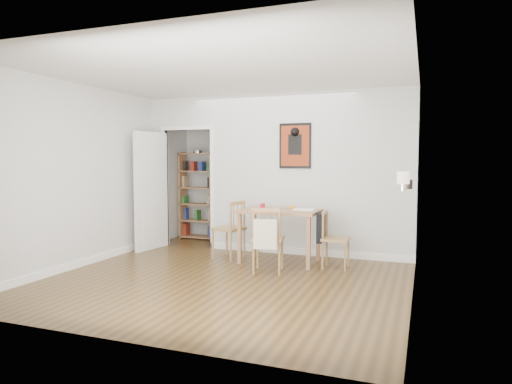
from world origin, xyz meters
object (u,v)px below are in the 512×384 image
at_px(fireplace, 407,233).
at_px(ceramic_jar_b, 406,185).
at_px(ceramic_jar_a, 408,184).
at_px(chair_left, 229,229).
at_px(chair_front, 268,239).
at_px(mantel_lamp, 403,179).
at_px(notebook, 304,209).
at_px(red_glass, 263,206).
at_px(orange_fruit, 292,207).
at_px(chair_right, 334,238).
at_px(bookshelf, 198,196).
at_px(dining_table, 280,216).

relative_size(fireplace, ceramic_jar_b, 13.47).
bearing_deg(ceramic_jar_a, chair_left, 171.41).
xyz_separation_m(ceramic_jar_a, ceramic_jar_b, (-0.04, 0.20, -0.01)).
relative_size(chair_front, mantel_lamp, 3.93).
bearing_deg(ceramic_jar_b, fireplace, -82.64).
bearing_deg(notebook, red_glass, -165.60).
bearing_deg(red_glass, fireplace, -10.62).
bearing_deg(mantel_lamp, notebook, 148.99).
xyz_separation_m(chair_front, fireplace, (1.79, 0.15, 0.16)).
height_order(notebook, ceramic_jar_a, ceramic_jar_a).
distance_m(chair_left, red_glass, 0.71).
distance_m(fireplace, mantel_lamp, 0.75).
height_order(chair_front, ceramic_jar_b, ceramic_jar_b).
relative_size(orange_fruit, ceramic_jar_b, 0.77).
distance_m(notebook, ceramic_jar_a, 1.59).
xyz_separation_m(chair_right, ceramic_jar_b, (0.95, -0.12, 0.79)).
xyz_separation_m(chair_front, ceramic_jar_a, (1.79, 0.23, 0.76)).
relative_size(fireplace, mantel_lamp, 5.48).
relative_size(chair_left, orange_fruit, 12.66).
bearing_deg(chair_right, chair_front, -145.84).
relative_size(chair_right, chair_front, 0.91).
relative_size(red_glass, notebook, 0.30).
distance_m(fireplace, red_glass, 2.11).
relative_size(fireplace, red_glass, 13.62).
xyz_separation_m(fireplace, orange_fruit, (-1.65, 0.56, 0.21)).
relative_size(orange_fruit, ceramic_jar_a, 0.59).
bearing_deg(bookshelf, chair_front, -43.82).
height_order(fireplace, orange_fruit, fireplace).
relative_size(chair_left, mantel_lamp, 3.95).
height_order(chair_front, orange_fruit, chair_front).
xyz_separation_m(dining_table, fireplace, (1.82, -0.46, -0.08)).
distance_m(chair_right, notebook, 0.62).
relative_size(red_glass, mantel_lamp, 0.40).
bearing_deg(dining_table, red_glass, -163.81).
distance_m(dining_table, mantel_lamp, 2.02).
relative_size(dining_table, ceramic_jar_b, 12.51).
bearing_deg(chair_right, dining_table, 175.64).
height_order(dining_table, notebook, notebook).
relative_size(dining_table, bookshelf, 0.69).
xyz_separation_m(chair_right, ceramic_jar_a, (0.98, -0.32, 0.80)).
bearing_deg(orange_fruit, mantel_lamp, -28.35).
bearing_deg(dining_table, chair_front, -87.41).
relative_size(bookshelf, fireplace, 1.34).
height_order(chair_left, fireplace, fireplace).
distance_m(orange_fruit, ceramic_jar_b, 1.68).
relative_size(chair_right, bookshelf, 0.48).
height_order(chair_right, fireplace, fireplace).
bearing_deg(dining_table, mantel_lamp, -23.39).
bearing_deg(ceramic_jar_b, orange_fruit, 170.07).
xyz_separation_m(mantel_lamp, ceramic_jar_b, (0.01, 0.58, -0.09)).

